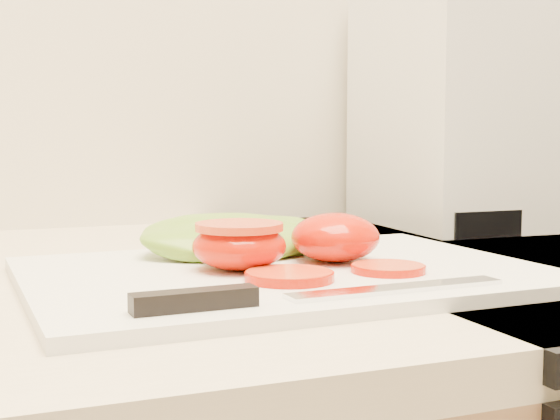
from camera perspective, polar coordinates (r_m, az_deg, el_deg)
name	(u,v)px	position (r m, az deg, el deg)	size (l,w,h in m)	color
cutting_board	(285,274)	(0.61, 0.35, -4.73)	(0.40, 0.29, 0.01)	silver
tomato_half_dome	(335,237)	(0.64, 4.06, -2.00)	(0.07, 0.07, 0.04)	red
tomato_half_cut	(239,244)	(0.60, -3.00, -2.49)	(0.07, 0.07, 0.04)	red
tomato_slice_0	(289,276)	(0.56, 0.69, -4.84)	(0.06, 0.06, 0.01)	orange
tomato_slice_1	(388,268)	(0.60, 7.92, -4.24)	(0.06, 0.06, 0.01)	orange
lettuce_leaf_0	(229,238)	(0.68, -3.72, -2.04)	(0.16, 0.10, 0.03)	olive
lettuce_leaf_1	(279,236)	(0.70, -0.08, -1.92)	(0.12, 0.09, 0.03)	olive
knife	(280,295)	(0.49, -0.03, -6.24)	(0.26, 0.03, 0.01)	silver
appliance	(461,106)	(1.01, 13.11, 7.44)	(0.20, 0.25, 0.30)	silver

